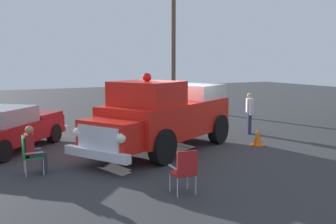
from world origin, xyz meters
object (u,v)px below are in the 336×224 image
object	(u,v)px
lawn_chair_by_car	(185,169)
spectator_standing	(250,110)
traffic_cone	(258,137)
utility_pole	(173,42)
vintage_fire_truck	(164,115)
classic_hot_rod	(9,128)
lawn_chair_near_truck	(28,152)
lawn_chair_spare	(126,120)
spectator_seated	(33,148)

from	to	relation	value
lawn_chair_by_car	spectator_standing	world-z (taller)	spectator_standing
lawn_chair_by_car	traffic_cone	xyz separation A→B (m)	(-4.79, -3.24, -0.28)
lawn_chair_by_car	utility_pole	distance (m)	16.05
lawn_chair_by_car	traffic_cone	world-z (taller)	lawn_chair_by_car
vintage_fire_truck	lawn_chair_by_car	bearing A→B (deg)	69.34
classic_hot_rod	lawn_chair_near_truck	size ratio (longest dim) A/B	4.40
utility_pole	traffic_cone	bearing A→B (deg)	77.61
lawn_chair_spare	traffic_cone	size ratio (longest dim) A/B	1.61
utility_pole	traffic_cone	size ratio (longest dim) A/B	12.35
utility_pole	traffic_cone	world-z (taller)	utility_pole
vintage_fire_truck	lawn_chair_near_truck	world-z (taller)	vintage_fire_truck
utility_pole	spectator_seated	bearing A→B (deg)	47.41
classic_hot_rod	spectator_seated	bearing A→B (deg)	94.78
classic_hot_rod	spectator_seated	size ratio (longest dim) A/B	3.48
lawn_chair_spare	spectator_seated	size ratio (longest dim) A/B	0.79
spectator_seated	vintage_fire_truck	bearing A→B (deg)	-168.14
vintage_fire_truck	spectator_seated	xyz separation A→B (m)	(4.27, 0.90, -0.50)
lawn_chair_by_car	utility_pole	bearing A→B (deg)	-117.12
lawn_chair_near_truck	spectator_seated	world-z (taller)	spectator_seated
lawn_chair_near_truck	spectator_standing	xyz separation A→B (m)	(-8.81, -1.95, 0.37)
spectator_standing	traffic_cone	xyz separation A→B (m)	(1.16, 1.92, -0.66)
lawn_chair_spare	spectator_standing	distance (m)	5.00
spectator_standing	utility_pole	world-z (taller)	utility_pole
vintage_fire_truck	spectator_seated	distance (m)	4.40
utility_pole	vintage_fire_truck	bearing A→B (deg)	60.38
lawn_chair_spare	spectator_standing	xyz separation A→B (m)	(-4.54, 2.07, 0.37)
lawn_chair_spare	traffic_cone	bearing A→B (deg)	130.18
classic_hot_rod	spectator_standing	xyz separation A→B (m)	(-8.95, 1.36, 0.22)
lawn_chair_by_car	traffic_cone	size ratio (longest dim) A/B	1.61
classic_hot_rod	spectator_standing	world-z (taller)	spectator_standing
lawn_chair_near_truck	traffic_cone	size ratio (longest dim) A/B	1.61
lawn_chair_by_car	lawn_chair_spare	bearing A→B (deg)	-101.08
spectator_seated	utility_pole	xyz separation A→B (m)	(-9.87, -10.73, 3.37)
spectator_standing	traffic_cone	distance (m)	2.34
classic_hot_rod	spectator_seated	world-z (taller)	classic_hot_rod
lawn_chair_spare	lawn_chair_near_truck	bearing A→B (deg)	43.25
classic_hot_rod	lawn_chair_by_car	size ratio (longest dim) A/B	4.40
traffic_cone	spectator_seated	bearing A→B (deg)	0.25
classic_hot_rod	lawn_chair_near_truck	xyz separation A→B (m)	(-0.15, 3.31, -0.16)
classic_hot_rod	spectator_standing	bearing A→B (deg)	171.37
classic_hot_rod	lawn_chair_spare	distance (m)	4.48
vintage_fire_truck	spectator_standing	bearing A→B (deg)	-166.49
classic_hot_rod	spectator_standing	distance (m)	9.06
traffic_cone	utility_pole	bearing A→B (deg)	-102.39
lawn_chair_near_truck	spectator_seated	distance (m)	0.17
spectator_seated	spectator_standing	xyz separation A→B (m)	(-8.68, -1.96, 0.27)
traffic_cone	lawn_chair_by_car	bearing A→B (deg)	34.10
classic_hot_rod	lawn_chair_by_car	xyz separation A→B (m)	(-3.00, 6.53, -0.16)
lawn_chair_by_car	vintage_fire_truck	bearing A→B (deg)	-110.66
lawn_chair_by_car	lawn_chair_near_truck	bearing A→B (deg)	-48.42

